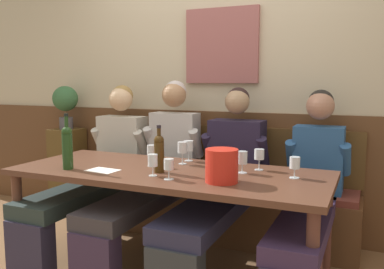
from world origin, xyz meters
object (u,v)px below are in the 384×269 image
wine_glass_mid_right (182,148)px  wine_bottle_amber_mid (67,146)px  person_right_seat (98,165)px  ice_bucket (222,166)px  wine_glass_by_bottle (189,147)px  potted_plant (65,102)px  wine_glass_near_bucket (151,152)px  wine_glass_right_end (259,155)px  wine_glass_mid_left (295,164)px  wine_glass_center_rear (242,158)px  dining_table (169,180)px  person_center_right_seat (154,169)px  person_center_left_seat (221,178)px  wine_bottle_clear_water (159,152)px  person_left_seat (311,187)px  wine_glass_left_end (153,162)px  wine_glass_center_front (169,165)px  wall_bench (207,203)px

wine_glass_mid_right → wine_bottle_amber_mid: bearing=-143.7°
person_right_seat → ice_bucket: bearing=-21.6°
wine_glass_by_bottle → potted_plant: potted_plant is taller
potted_plant → wine_glass_near_bucket: bearing=-27.1°
wine_glass_right_end → wine_glass_near_bucket: wine_glass_near_bucket is taller
wine_glass_mid_left → wine_glass_center_rear: size_ratio=0.93×
dining_table → person_center_right_seat: 0.45m
ice_bucket → wine_glass_near_bucket: size_ratio=1.32×
ice_bucket → wine_glass_mid_left: ice_bucket is taller
person_center_left_seat → wine_bottle_clear_water: (-0.29, -0.43, 0.25)m
person_center_right_seat → person_left_seat: bearing=0.3°
person_right_seat → wine_glass_left_end: (0.83, -0.54, 0.19)m
person_right_seat → wine_glass_mid_left: bearing=-7.8°
person_center_left_seat → wine_glass_right_end: bearing=-17.0°
wine_glass_mid_left → person_right_seat: bearing=172.2°
person_left_seat → potted_plant: size_ratio=3.12×
person_left_seat → ice_bucket: bearing=-131.8°
person_right_seat → wine_glass_mid_left: size_ratio=9.87×
ice_bucket → person_center_left_seat: bearing=109.6°
wine_bottle_amber_mid → wine_glass_mid_left: bearing=13.7°
wine_glass_near_bucket → wine_glass_mid_left: bearing=2.4°
wine_glass_mid_left → wine_glass_center_front: size_ratio=1.04×
person_center_left_seat → wine_glass_right_end: (0.31, -0.09, 0.21)m
wall_bench → wine_bottle_amber_mid: wine_bottle_amber_mid is taller
wine_glass_mid_right → potted_plant: potted_plant is taller
person_right_seat → person_center_right_seat: size_ratio=1.00×
wall_bench → wine_glass_near_bucket: bearing=-104.5°
ice_bucket → wine_glass_by_bottle: (-0.46, 0.53, 0.01)m
wine_glass_center_front → potted_plant: bearing=148.7°
dining_table → wine_glass_left_end: 0.26m
ice_bucket → wine_glass_mid_left: (0.39, 0.28, -0.01)m
dining_table → person_right_seat: 0.91m
wall_bench → person_right_seat: bearing=-155.1°
wall_bench → potted_plant: 1.76m
wall_bench → wine_glass_right_end: bearing=-40.1°
person_right_seat → wine_glass_near_bucket: 0.75m
dining_table → person_center_right_seat: bearing=132.1°
wine_glass_by_bottle → wine_glass_mid_right: size_ratio=0.96×
wine_glass_left_end → wine_glass_center_front: size_ratio=1.08×
dining_table → wine_glass_mid_left: bearing=7.5°
wall_bench → person_center_right_seat: bearing=-127.3°
wall_bench → potted_plant: size_ratio=5.76×
ice_bucket → wine_glass_right_end: (0.12, 0.43, 0.00)m
person_left_seat → wine_bottle_clear_water: size_ratio=4.21×
wine_glass_center_rear → wine_glass_near_bucket: (-0.66, -0.05, 0.01)m
wall_bench → ice_bucket: (0.45, -0.91, 0.54)m
wine_glass_center_rear → wine_glass_near_bucket: 0.66m
wine_glass_left_end → wine_glass_by_bottle: wine_glass_by_bottle is taller
wine_glass_by_bottle → wall_bench: bearing=89.0°
person_right_seat → wine_bottle_clear_water: bearing=-27.5°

